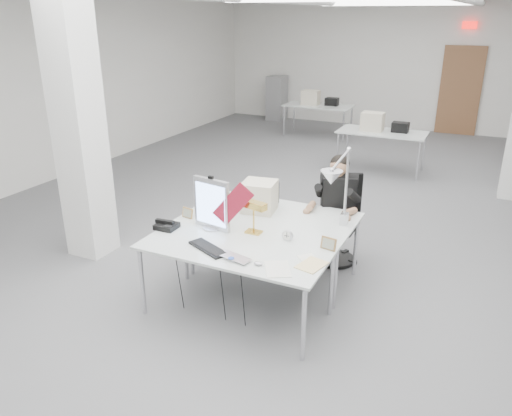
{
  "coord_description": "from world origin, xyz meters",
  "views": [
    {
      "loc": [
        2.0,
        -6.27,
        2.81
      ],
      "look_at": [
        -0.03,
        -2.0,
        0.96
      ],
      "focal_mm": 35.0,
      "sensor_mm": 36.0,
      "label": 1
    }
  ],
  "objects_px": {
    "office_chair": "(337,217)",
    "seated_person": "(338,193)",
    "architect_lamp": "(340,186)",
    "desk_main": "(236,247)",
    "monitor": "(212,204)",
    "desk_phone": "(167,226)",
    "laptop": "(231,260)",
    "bankers_lamp": "(254,217)",
    "beige_monitor": "(259,196)"
  },
  "relations": [
    {
      "from": "office_chair",
      "to": "seated_person",
      "type": "xyz_separation_m",
      "value": [
        0.0,
        -0.05,
        0.33
      ]
    },
    {
      "from": "architect_lamp",
      "to": "desk_main",
      "type": "bearing_deg",
      "value": -113.49
    },
    {
      "from": "monitor",
      "to": "desk_phone",
      "type": "bearing_deg",
      "value": -143.78
    },
    {
      "from": "monitor",
      "to": "laptop",
      "type": "bearing_deg",
      "value": -37.81
    },
    {
      "from": "seated_person",
      "to": "bankers_lamp",
      "type": "xyz_separation_m",
      "value": [
        -0.53,
        -1.13,
        0.03
      ]
    },
    {
      "from": "laptop",
      "to": "beige_monitor",
      "type": "distance_m",
      "value": 1.25
    },
    {
      "from": "office_chair",
      "to": "seated_person",
      "type": "height_order",
      "value": "seated_person"
    },
    {
      "from": "beige_monitor",
      "to": "architect_lamp",
      "type": "height_order",
      "value": "architect_lamp"
    },
    {
      "from": "monitor",
      "to": "bankers_lamp",
      "type": "distance_m",
      "value": 0.45
    },
    {
      "from": "desk_main",
      "to": "seated_person",
      "type": "height_order",
      "value": "seated_person"
    },
    {
      "from": "architect_lamp",
      "to": "desk_phone",
      "type": "bearing_deg",
      "value": -133.79
    },
    {
      "from": "office_chair",
      "to": "architect_lamp",
      "type": "height_order",
      "value": "architect_lamp"
    },
    {
      "from": "architect_lamp",
      "to": "monitor",
      "type": "bearing_deg",
      "value": -135.59
    },
    {
      "from": "desk_main",
      "to": "monitor",
      "type": "distance_m",
      "value": 0.57
    },
    {
      "from": "desk_phone",
      "to": "seated_person",
      "type": "bearing_deg",
      "value": 44.27
    },
    {
      "from": "laptop",
      "to": "desk_phone",
      "type": "distance_m",
      "value": 1.0
    },
    {
      "from": "monitor",
      "to": "office_chair",
      "type": "bearing_deg",
      "value": 62.14
    },
    {
      "from": "laptop",
      "to": "bankers_lamp",
      "type": "distance_m",
      "value": 0.66
    },
    {
      "from": "monitor",
      "to": "beige_monitor",
      "type": "distance_m",
      "value": 0.69
    },
    {
      "from": "seated_person",
      "to": "bankers_lamp",
      "type": "bearing_deg",
      "value": -138.43
    },
    {
      "from": "office_chair",
      "to": "laptop",
      "type": "xyz_separation_m",
      "value": [
        -0.44,
        -1.82,
        0.19
      ]
    },
    {
      "from": "seated_person",
      "to": "beige_monitor",
      "type": "bearing_deg",
      "value": -166.15
    },
    {
      "from": "desk_phone",
      "to": "architect_lamp",
      "type": "bearing_deg",
      "value": 20.29
    },
    {
      "from": "desk_main",
      "to": "bankers_lamp",
      "type": "bearing_deg",
      "value": 86.72
    },
    {
      "from": "seated_person",
      "to": "monitor",
      "type": "bearing_deg",
      "value": -151.94
    },
    {
      "from": "desk_main",
      "to": "laptop",
      "type": "height_order",
      "value": "laptop"
    },
    {
      "from": "desk_main",
      "to": "architect_lamp",
      "type": "relative_size",
      "value": 1.8
    },
    {
      "from": "office_chair",
      "to": "seated_person",
      "type": "bearing_deg",
      "value": -113.4
    },
    {
      "from": "desk_main",
      "to": "office_chair",
      "type": "distance_m",
      "value": 1.63
    },
    {
      "from": "bankers_lamp",
      "to": "desk_phone",
      "type": "bearing_deg",
      "value": -147.21
    },
    {
      "from": "laptop",
      "to": "architect_lamp",
      "type": "height_order",
      "value": "architect_lamp"
    },
    {
      "from": "monitor",
      "to": "architect_lamp",
      "type": "bearing_deg",
      "value": 29.54
    },
    {
      "from": "desk_main",
      "to": "bankers_lamp",
      "type": "distance_m",
      "value": 0.39
    },
    {
      "from": "seated_person",
      "to": "desk_phone",
      "type": "distance_m",
      "value": 1.98
    },
    {
      "from": "monitor",
      "to": "desk_phone",
      "type": "distance_m",
      "value": 0.52
    },
    {
      "from": "desk_main",
      "to": "office_chair",
      "type": "bearing_deg",
      "value": 70.26
    },
    {
      "from": "monitor",
      "to": "beige_monitor",
      "type": "relative_size",
      "value": 1.49
    },
    {
      "from": "seated_person",
      "to": "desk_phone",
      "type": "bearing_deg",
      "value": -157.63
    },
    {
      "from": "architect_lamp",
      "to": "office_chair",
      "type": "bearing_deg",
      "value": 129.94
    },
    {
      "from": "desk_main",
      "to": "beige_monitor",
      "type": "distance_m",
      "value": 0.95
    },
    {
      "from": "bankers_lamp",
      "to": "architect_lamp",
      "type": "xyz_separation_m",
      "value": [
        0.75,
        0.35,
        0.33
      ]
    },
    {
      "from": "monitor",
      "to": "desk_phone",
      "type": "height_order",
      "value": "monitor"
    },
    {
      "from": "beige_monitor",
      "to": "office_chair",
      "type": "bearing_deg",
      "value": 31.06
    },
    {
      "from": "desk_main",
      "to": "laptop",
      "type": "relative_size",
      "value": 5.55
    },
    {
      "from": "office_chair",
      "to": "bankers_lamp",
      "type": "xyz_separation_m",
      "value": [
        -0.53,
        -1.18,
        0.35
      ]
    },
    {
      "from": "seated_person",
      "to": "beige_monitor",
      "type": "relative_size",
      "value": 2.75
    },
    {
      "from": "laptop",
      "to": "beige_monitor",
      "type": "relative_size",
      "value": 0.91
    },
    {
      "from": "desk_main",
      "to": "monitor",
      "type": "height_order",
      "value": "monitor"
    },
    {
      "from": "desk_phone",
      "to": "office_chair",
      "type": "bearing_deg",
      "value": 45.27
    },
    {
      "from": "bankers_lamp",
      "to": "beige_monitor",
      "type": "distance_m",
      "value": 0.61
    }
  ]
}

